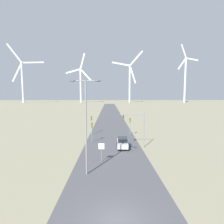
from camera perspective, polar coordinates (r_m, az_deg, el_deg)
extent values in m
plane|color=gray|center=(14.82, 1.70, -32.09)|extent=(600.00, 600.00, 0.00)
cube|color=#47474C|center=(60.41, -0.45, -3.04)|extent=(10.00, 240.00, 0.01)
cylinder|color=gray|center=(19.80, -8.45, -5.35)|extent=(0.18, 0.18, 10.65)
cylinder|color=gray|center=(19.50, -8.68, 10.05)|extent=(2.75, 0.10, 0.10)
ellipsoid|color=#4C4C51|center=(19.73, -12.70, 9.92)|extent=(0.70, 0.32, 0.20)
ellipsoid|color=#4C4C51|center=(19.37, -4.58, 10.12)|extent=(0.70, 0.32, 0.20)
cylinder|color=gray|center=(24.28, -3.47, -13.31)|extent=(0.07, 0.07, 2.41)
cube|color=white|center=(23.97, -3.49, -11.12)|extent=(0.81, 0.01, 0.81)
cube|color=red|center=(23.98, -3.49, -11.11)|extent=(0.76, 0.02, 0.76)
cylinder|color=gray|center=(33.80, -6.56, -6.69)|extent=(0.11, 0.11, 3.79)
cube|color=#4C511E|center=(33.53, -6.58, -4.28)|extent=(0.28, 0.24, 0.90)
sphere|color=red|center=(33.35, -6.61, -3.86)|extent=(0.16, 0.16, 0.16)
sphere|color=gold|center=(33.39, -6.61, -4.32)|extent=(0.16, 0.16, 0.16)
sphere|color=green|center=(33.44, -6.60, -4.77)|extent=(0.16, 0.16, 0.16)
cylinder|color=gray|center=(39.17, 5.91, -4.86)|extent=(0.11, 0.11, 3.96)
cube|color=#4C511E|center=(38.92, 5.93, -2.65)|extent=(0.28, 0.24, 0.90)
sphere|color=red|center=(38.75, 5.96, -2.28)|extent=(0.16, 0.16, 0.16)
sphere|color=gold|center=(38.79, 5.96, -2.67)|extent=(0.16, 0.16, 0.16)
sphere|color=green|center=(38.82, 5.95, -3.07)|extent=(0.16, 0.16, 0.16)
cylinder|color=gray|center=(40.73, -6.71, -4.29)|extent=(0.11, 0.11, 4.21)
cube|color=#4C511E|center=(40.48, -6.74, -1.98)|extent=(0.28, 0.24, 0.90)
sphere|color=red|center=(40.31, -6.76, -1.63)|extent=(0.16, 0.16, 0.16)
sphere|color=gold|center=(40.34, -6.76, -2.01)|extent=(0.16, 0.16, 0.16)
sphere|color=green|center=(40.38, -6.75, -2.39)|extent=(0.16, 0.16, 0.16)
cylinder|color=gray|center=(30.61, 10.40, -5.92)|extent=(0.14, 0.14, 6.01)
cylinder|color=gray|center=(29.84, 6.55, -0.80)|extent=(4.18, 0.12, 0.12)
cube|color=#4C511E|center=(29.75, 3.74, -1.87)|extent=(0.28, 0.24, 0.90)
sphere|color=red|center=(29.59, 3.77, -1.38)|extent=(0.18, 0.18, 0.18)
cube|color=#B7BCC1|center=(30.51, 3.43, -10.27)|extent=(1.98, 4.18, 0.80)
cube|color=#1E2328|center=(30.17, 3.46, -8.98)|extent=(1.65, 2.17, 0.70)
cylinder|color=black|center=(31.79, 1.74, -10.36)|extent=(0.22, 0.66, 0.66)
cylinder|color=black|center=(31.91, 4.76, -10.31)|extent=(0.22, 0.66, 0.66)
cylinder|color=black|center=(29.36, 1.98, -11.72)|extent=(0.22, 0.66, 0.66)
cylinder|color=black|center=(29.49, 5.26, -11.66)|extent=(0.22, 0.66, 0.66)
cylinder|color=silver|center=(224.88, -27.17, 8.42)|extent=(2.20, 2.20, 45.18)
sphere|color=silver|center=(227.36, -27.43, 14.11)|extent=(2.60, 2.60, 2.60)
cube|color=silver|center=(229.93, -29.34, 16.44)|extent=(13.90, 5.50, 19.84)
cube|color=silver|center=(226.44, -28.62, 11.28)|extent=(10.82, 4.37, 21.55)
cube|color=silver|center=(226.65, -24.31, 14.53)|extent=(21.78, 8.39, 3.78)
cylinder|color=silver|center=(214.69, -10.18, 8.38)|extent=(2.20, 2.20, 39.74)
sphere|color=silver|center=(216.60, -10.27, 13.64)|extent=(2.60, 2.60, 2.60)
cube|color=silver|center=(213.45, -8.51, 11.86)|extent=(13.68, 3.25, 14.49)
cube|color=silver|center=(217.18, -9.60, 16.13)|extent=(6.89, 1.87, 18.01)
cube|color=silver|center=(219.78, -12.64, 12.88)|extent=(17.91, 4.11, 6.00)
cylinder|color=silver|center=(216.65, 5.80, 9.03)|extent=(2.20, 2.20, 44.43)
sphere|color=silver|center=(219.12, 5.86, 14.84)|extent=(2.60, 2.60, 2.60)
cube|color=silver|center=(220.44, 2.84, 15.42)|extent=(21.32, 4.27, 6.12)
cube|color=silver|center=(217.45, 6.80, 12.01)|extent=(8.49, 1.99, 21.11)
cube|color=silver|center=(220.36, 7.95, 17.03)|extent=(15.57, 3.25, 17.38)
cylinder|color=silver|center=(229.28, 22.75, 9.45)|extent=(2.20, 2.20, 52.48)
sphere|color=silver|center=(232.72, 23.01, 15.90)|extent=(2.60, 2.60, 2.60)
cube|color=silver|center=(237.56, 24.75, 15.36)|extent=(15.99, 3.81, 3.68)
cube|color=silver|center=(232.42, 22.36, 17.96)|extent=(7.96, 2.13, 15.53)
cube|color=silver|center=(228.58, 21.84, 14.36)|extent=(10.96, 2.76, 14.01)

